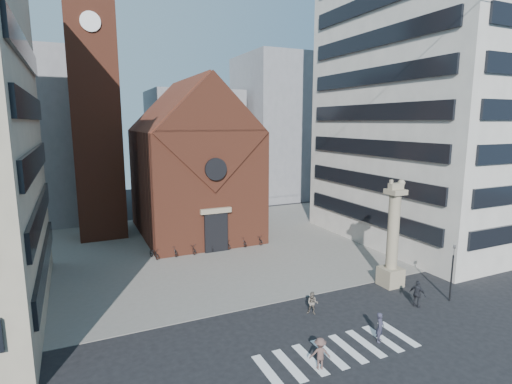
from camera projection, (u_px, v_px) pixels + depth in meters
ground at (303, 329)px, 25.49m from camera, size 120.00×120.00×0.00m
piazza at (210, 246)px, 42.48m from camera, size 46.00×30.00×0.05m
zebra_crossing at (339, 351)px, 23.03m from camera, size 10.20×3.20×0.01m
church at (192, 166)px, 46.49m from camera, size 12.00×16.65×18.00m
campanile at (94, 97)px, 43.67m from camera, size 5.50×5.50×31.20m
building_right at (438, 94)px, 43.31m from camera, size 18.00×22.00×32.00m
bg_block_left at (8, 138)px, 51.12m from camera, size 16.00×14.00×22.00m
bg_block_mid at (194, 146)px, 66.64m from camera, size 14.00×12.00×18.00m
bg_block_right at (287, 128)px, 70.02m from camera, size 16.00×14.00×24.00m
lion_column at (392, 244)px, 31.69m from camera, size 1.63×1.60×8.68m
traffic_light at (452, 271)px, 29.13m from camera, size 0.13×0.16×4.30m
pedestrian_0 at (380, 327)px, 23.91m from camera, size 0.79×0.74×1.82m
pedestrian_1 at (313, 303)px, 27.33m from camera, size 0.98×0.96×1.59m
pedestrian_2 at (417, 294)px, 28.37m from camera, size 0.85×1.24×1.95m
pedestrian_3 at (320, 353)px, 21.27m from camera, size 1.30×1.03×1.76m
scooter_0 at (154, 253)px, 38.43m from camera, size 1.09×1.99×0.99m
scooter_1 at (173, 250)px, 39.18m from camera, size 0.94×1.90×1.10m
scooter_2 at (191, 248)px, 39.94m from camera, size 1.09×1.99×0.99m
scooter_3 at (208, 246)px, 40.68m from camera, size 0.94×1.90×1.10m
scooter_4 at (225, 244)px, 41.44m from camera, size 1.09×1.99×0.99m
scooter_5 at (241, 241)px, 42.18m from camera, size 0.94×1.90×1.10m
scooter_6 at (257, 240)px, 42.94m from camera, size 1.09×1.99×0.99m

